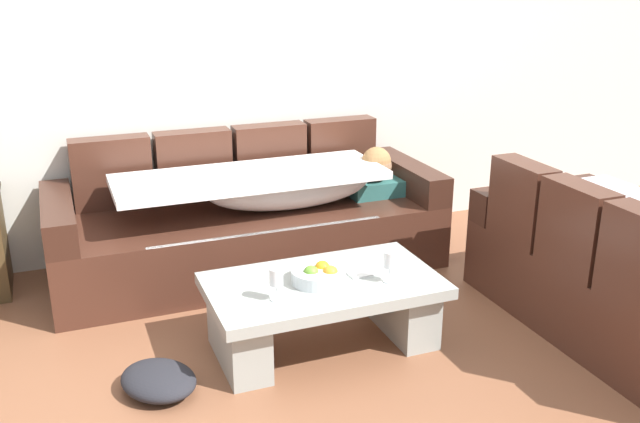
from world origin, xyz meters
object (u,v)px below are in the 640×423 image
object	(u,v)px
couch_near_window	(623,274)
coffee_table	(323,305)
wine_glass_near_right	(390,261)
wine_glass_near_left	(276,278)
fruit_bowl	(319,275)
crumpled_garment	(158,380)
open_magazine	(368,267)
couch_along_wall	(254,220)

from	to	relation	value
couch_near_window	coffee_table	size ratio (longest dim) A/B	1.42
wine_glass_near_right	wine_glass_near_left	bearing A→B (deg)	178.81
coffee_table	wine_glass_near_right	world-z (taller)	wine_glass_near_right
couch_near_window	wine_glass_near_right	xyz separation A→B (m)	(-1.27, 0.29, 0.16)
fruit_bowl	wine_glass_near_right	size ratio (longest dim) A/B	1.69
wine_glass_near_right	crumpled_garment	world-z (taller)	wine_glass_near_right
wine_glass_near_left	open_magazine	world-z (taller)	wine_glass_near_left
open_magazine	crumpled_garment	size ratio (longest dim) A/B	0.70
couch_along_wall	couch_near_window	world-z (taller)	same
couch_along_wall	coffee_table	xyz separation A→B (m)	(0.04, -1.14, -0.09)
crumpled_garment	wine_glass_near_left	bearing A→B (deg)	-0.94
couch_along_wall	open_magazine	size ratio (longest dim) A/B	8.92
couch_along_wall	wine_glass_near_right	distance (m)	1.33
fruit_bowl	wine_glass_near_right	world-z (taller)	wine_glass_near_right
wine_glass_near_left	wine_glass_near_right	xyz separation A→B (m)	(0.60, -0.01, 0.00)
wine_glass_near_left	fruit_bowl	bearing A→B (deg)	23.34
fruit_bowl	couch_along_wall	bearing A→B (deg)	90.50
crumpled_garment	open_magazine	bearing A→B (deg)	8.49
couch_along_wall	coffee_table	bearing A→B (deg)	-88.13
coffee_table	couch_along_wall	bearing A→B (deg)	91.87
couch_along_wall	coffee_table	size ratio (longest dim) A/B	2.08
couch_near_window	wine_glass_near_left	distance (m)	1.91
coffee_table	open_magazine	size ratio (longest dim) A/B	4.29
fruit_bowl	couch_near_window	bearing A→B (deg)	-14.49
fruit_bowl	open_magazine	world-z (taller)	fruit_bowl
fruit_bowl	crumpled_garment	distance (m)	0.94
couch_near_window	wine_glass_near_right	distance (m)	1.31
wine_glass_near_left	crumpled_garment	size ratio (longest dim) A/B	0.42
wine_glass_near_left	wine_glass_near_right	world-z (taller)	same
couch_near_window	open_magazine	xyz separation A→B (m)	(-1.30, 0.48, 0.05)
couch_near_window	wine_glass_near_right	bearing A→B (deg)	77.21
open_magazine	coffee_table	bearing A→B (deg)	-171.58
coffee_table	open_magazine	distance (m)	0.32
open_magazine	couch_along_wall	bearing A→B (deg)	102.99
couch_near_window	crumpled_garment	world-z (taller)	couch_near_window
couch_near_window	wine_glass_near_left	size ratio (longest dim) A/B	10.28
wine_glass_near_left	wine_glass_near_right	bearing A→B (deg)	-1.19
couch_near_window	open_magazine	bearing A→B (deg)	69.57
couch_along_wall	coffee_table	world-z (taller)	couch_along_wall
wine_glass_near_right	open_magazine	xyz separation A→B (m)	(-0.03, 0.20, -0.11)
couch_along_wall	open_magazine	distance (m)	1.13
couch_along_wall	couch_near_window	size ratio (longest dim) A/B	1.46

